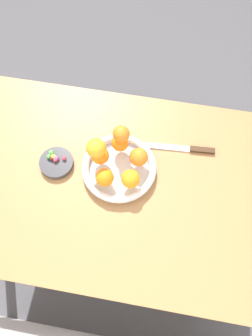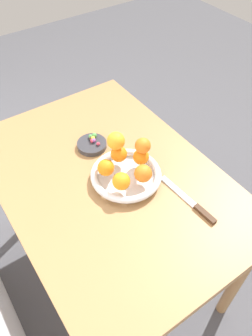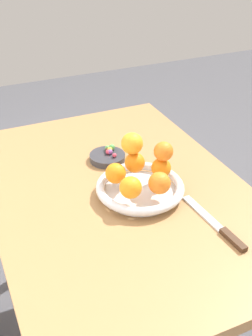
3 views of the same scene
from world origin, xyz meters
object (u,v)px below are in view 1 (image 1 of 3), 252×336
Objects in this scene: orange_5 at (121,134)px; candy_ball_2 at (55,160)px; fruit_bowl at (119,168)px; dining_table at (104,189)px; candy_ball_4 at (52,158)px; knife at (185,149)px; orange_0 at (131,179)px; candy_ball_0 at (49,157)px; candy_dish at (57,163)px; orange_1 at (139,157)px; orange_2 at (120,143)px; orange_6 at (96,148)px; orange_3 at (100,155)px; orange_4 at (105,177)px; candy_ball_5 at (57,158)px; candy_ball_7 at (54,157)px; candy_ball_1 at (51,153)px; candy_ball_3 at (50,155)px; candy_ball_6 at (64,158)px.

orange_5 is 0.26m from candy_ball_2.
fruit_bowl is at bearing -176.93° from candy_ball_2.
candy_ball_4 is (0.19, -0.04, 0.12)m from dining_table.
candy_ball_2 is at bearing 16.97° from knife.
orange_0 is 1.10× the size of orange_5.
candy_ball_0 is 0.03m from candy_ball_2.
orange_1 is (-0.29, -0.04, 0.06)m from candy_dish.
orange_5 is at bearing -145.90° from orange_2.
fruit_bowl is at bearing -178.04° from candy_ball_4.
orange_1 is 0.30m from candy_ball_2.
orange_6 is 4.14× the size of candy_ball_2.
orange_5 is (0.07, -0.05, 0.06)m from orange_1.
fruit_bowl is 0.25m from candy_ball_0.
orange_2 is 0.96× the size of orange_3.
orange_6 is at bearing -65.85° from dining_table.
orange_6 is at bearing -61.14° from orange_4.
candy_dish is 0.02m from candy_ball_5.
orange_5 reaches higher than candy_ball_7.
knife is at bearing -166.36° from candy_ball_1.
candy_ball_0 is (0.32, 0.03, -0.04)m from orange_1.
candy_ball_1 reaches higher than knife.
candy_ball_3 is 0.01m from candy_ball_4.
candy_ball_7 reaches higher than candy_ball_0.
orange_3 is at bearing 6.98° from orange_1.
candy_ball_0 is (0.30, -0.05, -0.04)m from orange_0.
orange_4 is 1.07× the size of orange_5.
orange_2 is at bearing -160.06° from candy_ball_5.
candy_ball_6 is (-0.05, -0.00, -0.00)m from candy_ball_0.
candy_ball_7 is at bearing -14.18° from dining_table.
orange_4 is at bearing 78.87° from orange_2.
orange_6 is (0.14, 0.02, 0.06)m from orange_1.
candy_dish is 6.94× the size of candy_ball_5.
orange_4 is 4.16× the size of candy_ball_6.
orange_5 is at bearing -165.05° from candy_ball_1.
orange_6 is (0.12, -0.06, 0.06)m from orange_0.
candy_ball_6 is at bearing 167.03° from candy_ball_1.
orange_2 reaches higher than fruit_bowl.
orange_4 is 3.28× the size of candy_ball_7.
orange_0 reaches higher than dining_table.
candy_ball_6 is (0.12, 0.01, -0.11)m from orange_6.
candy_dish is 0.02m from candy_ball_2.
candy_ball_3 is (-0.00, -0.01, -0.00)m from candy_ball_0.
candy_ball_3 is (0.24, 0.07, -0.04)m from orange_2.
candy_ball_1 is at bearing 0.72° from orange_3.
orange_0 reaches higher than orange_2.
orange_4 reaches higher than candy_ball_2.
candy_ball_5 reaches higher than candy_ball_6.
dining_table is 0.16m from orange_4.
fruit_bowl is 4.56× the size of orange_5.
orange_0 is at bearing 171.06° from candy_ball_4.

